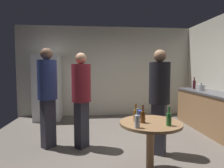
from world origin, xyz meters
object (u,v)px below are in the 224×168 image
at_px(beer_bottle_amber, 136,115).
at_px(person_in_maroon_shirt, 81,93).
at_px(person_in_black_shirt, 159,94).
at_px(wine_bottle_on_counter, 194,84).
at_px(beer_bottle_clear, 137,121).
at_px(plastic_cup_blue, 140,114).
at_px(foreground_table, 150,130).
at_px(beer_bottle_green, 169,119).
at_px(beer_bottle_brown, 143,116).
at_px(refrigerator, 48,88).
at_px(person_in_navy_shirt, 47,90).
at_px(kettle, 201,87).

height_order(beer_bottle_amber, person_in_maroon_shirt, person_in_maroon_shirt).
relative_size(person_in_maroon_shirt, person_in_black_shirt, 0.98).
relative_size(wine_bottle_on_counter, beer_bottle_amber, 1.35).
distance_m(beer_bottle_clear, plastic_cup_blue, 0.45).
relative_size(foreground_table, beer_bottle_green, 3.48).
relative_size(beer_bottle_brown, plastic_cup_blue, 2.09).
xyz_separation_m(refrigerator, beer_bottle_brown, (1.90, -3.18, -0.08)).
bearing_deg(foreground_table, person_in_black_shirt, 62.87).
xyz_separation_m(refrigerator, wine_bottle_on_counter, (3.94, -0.64, 0.12)).
relative_size(wine_bottle_on_counter, foreground_table, 0.39).
xyz_separation_m(refrigerator, foreground_table, (2.01, -3.15, -0.27)).
height_order(plastic_cup_blue, person_in_navy_shirt, person_in_navy_shirt).
distance_m(beer_bottle_amber, beer_bottle_brown, 0.11).
distance_m(wine_bottle_on_counter, person_in_maroon_shirt, 3.22).
distance_m(foreground_table, plastic_cup_blue, 0.27).
height_order(wine_bottle_on_counter, beer_bottle_amber, wine_bottle_on_counter).
relative_size(beer_bottle_green, plastic_cup_blue, 2.09).
distance_m(beer_bottle_brown, person_in_maroon_shirt, 1.40).
bearing_deg(person_in_navy_shirt, beer_bottle_green, 8.37).
relative_size(refrigerator, person_in_black_shirt, 1.04).
bearing_deg(beer_bottle_brown, person_in_black_shirt, 57.08).
relative_size(beer_bottle_amber, plastic_cup_blue, 2.09).
bearing_deg(refrigerator, person_in_maroon_shirt, -63.05).
bearing_deg(person_in_black_shirt, beer_bottle_green, 22.05).
bearing_deg(refrigerator, wine_bottle_on_counter, -9.23).
height_order(refrigerator, beer_bottle_brown, refrigerator).
bearing_deg(plastic_cup_blue, refrigerator, 122.86).
height_order(person_in_navy_shirt, person_in_black_shirt, person_in_navy_shirt).
bearing_deg(person_in_maroon_shirt, refrigerator, 156.48).
bearing_deg(person_in_black_shirt, plastic_cup_blue, -9.25).
distance_m(refrigerator, person_in_maroon_shirt, 2.34).
bearing_deg(wine_bottle_on_counter, person_in_maroon_shirt, -153.40).
distance_m(beer_bottle_clear, person_in_maroon_shirt, 1.50).
distance_m(beer_bottle_clear, person_in_navy_shirt, 1.92).
bearing_deg(plastic_cup_blue, beer_bottle_clear, -107.35).
xyz_separation_m(kettle, person_in_navy_shirt, (-3.45, -0.97, 0.08)).
height_order(foreground_table, beer_bottle_clear, beer_bottle_clear).
height_order(refrigerator, beer_bottle_green, refrigerator).
bearing_deg(beer_bottle_green, wine_bottle_on_counter, 56.83).
height_order(wine_bottle_on_counter, person_in_navy_shirt, person_in_navy_shirt).
xyz_separation_m(wine_bottle_on_counter, beer_bottle_amber, (-2.12, -2.47, -0.20)).
bearing_deg(beer_bottle_amber, person_in_black_shirt, 49.75).
xyz_separation_m(foreground_table, beer_bottle_brown, (-0.11, -0.03, 0.19)).
height_order(beer_bottle_green, beer_bottle_clear, same).
xyz_separation_m(person_in_navy_shirt, person_in_black_shirt, (1.89, -0.47, -0.04)).
height_order(wine_bottle_on_counter, beer_bottle_green, wine_bottle_on_counter).
xyz_separation_m(foreground_table, beer_bottle_green, (0.17, -0.18, 0.19)).
distance_m(refrigerator, beer_bottle_green, 3.99).
relative_size(beer_bottle_green, beer_bottle_clear, 1.00).
distance_m(kettle, beer_bottle_amber, 2.93).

